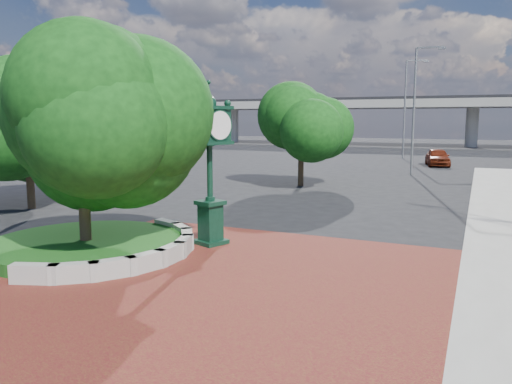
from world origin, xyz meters
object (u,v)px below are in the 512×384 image
(street_lamp_far, at_px, (407,101))
(street_lamp_near, at_px, (417,101))
(post_clock, at_px, (210,158))
(parked_car, at_px, (438,157))

(street_lamp_far, bearing_deg, street_lamp_near, -80.06)
(street_lamp_near, distance_m, street_lamp_far, 16.74)
(post_clock, relative_size, parked_car, 1.15)
(post_clock, relative_size, street_lamp_near, 0.57)
(street_lamp_near, bearing_deg, street_lamp_far, 99.94)
(post_clock, bearing_deg, street_lamp_far, 88.86)
(street_lamp_near, xyz_separation_m, street_lamp_far, (-2.89, 16.48, 0.55))
(post_clock, height_order, street_lamp_near, street_lamp_near)
(parked_car, relative_size, street_lamp_near, 0.50)
(post_clock, bearing_deg, parked_car, 82.09)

